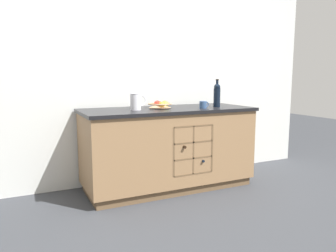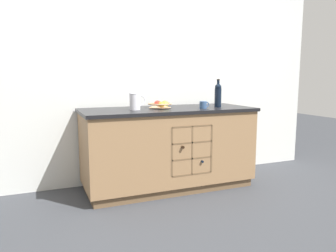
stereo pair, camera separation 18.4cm
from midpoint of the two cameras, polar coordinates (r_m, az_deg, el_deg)
The scene contains 7 objects.
ground_plane at distance 3.74m, azimuth -1.44°, elevation -10.54°, with size 14.00×14.00×0.00m, color #383A3F.
back_wall at distance 3.92m, azimuth -4.06°, elevation 9.30°, with size 4.40×0.06×2.55m, color silver.
kitchen_island at distance 3.61m, azimuth -1.43°, elevation -3.80°, with size 1.87×0.76×0.89m.
fruit_bowl at distance 3.53m, azimuth -2.85°, elevation 3.71°, with size 0.26×0.26×0.08m.
white_pitcher at distance 3.37m, azimuth -7.16°, elevation 4.31°, with size 0.17×0.11×0.17m.
ceramic_mug at distance 3.55m, azimuth 4.69°, elevation 3.71°, with size 0.11×0.08×0.08m.
standing_wine_bottle at distance 3.72m, azimuth 7.11°, elevation 5.46°, with size 0.08×0.08×0.31m.
Camera 1 is at (-1.52, -3.19, 1.22)m, focal length 35.00 mm.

